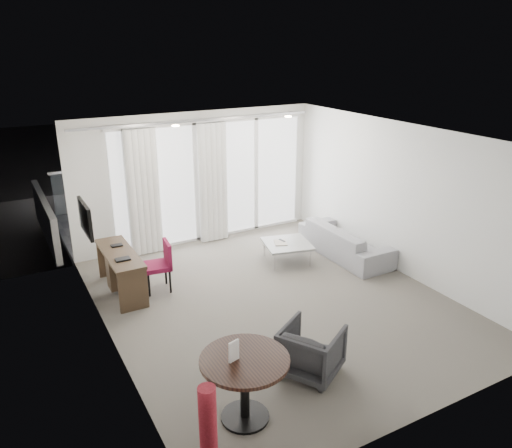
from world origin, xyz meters
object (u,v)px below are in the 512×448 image
desk (121,272)px  round_table (245,389)px  sofa (345,241)px  rattan_chair_a (230,199)px  red_lamp (209,448)px  desk_chair (157,267)px  rattan_chair_b (238,191)px  coffee_table (287,252)px  tub_armchair (311,350)px

desk → round_table: (0.40, -3.54, 0.03)m
sofa → rattan_chair_a: rattan_chair_a is taller
rattan_chair_a → sofa: bearing=-68.2°
round_table → red_lamp: red_lamp is taller
desk_chair → desk: bearing=163.8°
rattan_chair_b → desk: bearing=-158.4°
red_lamp → coffee_table: size_ratio=1.51×
desk_chair → round_table: bearing=-85.0°
desk → tub_armchair: bearing=-65.5°
round_table → rattan_chair_a: (2.75, 5.98, 0.05)m
tub_armchair → rattan_chair_a: (1.68, 5.67, 0.11)m
tub_armchair → coffee_table: 3.32m
round_table → sofa: 4.73m
desk_chair → round_table: desk_chair is taller
red_lamp → tub_armchair: red_lamp is taller
red_lamp → rattan_chair_a: red_lamp is taller
desk → rattan_chair_b: (3.68, 3.12, 0.02)m
desk_chair → rattan_chair_b: 4.60m
coffee_table → rattan_chair_a: size_ratio=0.95×
coffee_table → rattan_chair_a: bearing=86.3°
red_lamp → sofa: bearing=40.2°
tub_armchair → red_lamp: bearing=90.0°
round_table → coffee_table: 4.17m
coffee_table → sofa: (1.11, -0.30, 0.11)m
desk_chair → rattan_chair_b: (3.16, 3.35, -0.05)m
rattan_chair_b → tub_armchair: bearing=-127.9°
desk → tub_armchair: desk is taller
round_table → rattan_chair_a: bearing=65.3°
round_table → rattan_chair_a: 6.59m
sofa → desk: bearing=81.9°
red_lamp → tub_armchair: (1.83, 1.10, -0.30)m
red_lamp → tub_armchair: 2.15m
tub_armchair → coffee_table: bearing=-58.2°
desk → sofa: bearing=-8.1°
desk_chair → round_table: 3.32m
coffee_table → round_table: bearing=-128.3°
tub_armchair → desk: bearing=-6.6°
rattan_chair_a → rattan_chair_b: 0.86m
round_table → coffee_table: size_ratio=1.17×
red_lamp → rattan_chair_b: 8.47m
coffee_table → rattan_chair_b: (0.70, 3.40, 0.18)m
desk → red_lamp: bearing=-94.7°
rattan_chair_b → red_lamp: bearing=-137.2°
desk_chair → rattan_chair_a: 3.75m
round_table → red_lamp: 1.12m
round_table → red_lamp: (-0.75, -0.79, 0.23)m
red_lamp → coffee_table: 5.27m
round_table → rattan_chair_b: (3.28, 6.66, -0.01)m
tub_armchair → sofa: (2.62, 2.65, -0.02)m
tub_armchair → rattan_chair_b: rattan_chair_b is taller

